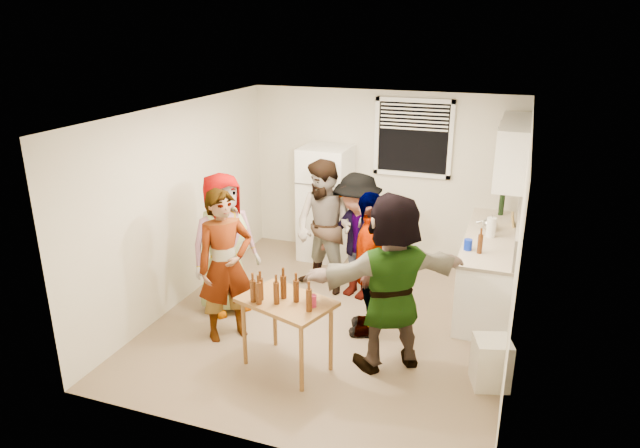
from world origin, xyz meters
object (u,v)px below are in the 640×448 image
at_px(guest_black, 367,331).
at_px(guest_back_right, 356,295).
at_px(beer_bottle_counter, 479,253).
at_px(trash_bin, 491,363).
at_px(kettle, 489,230).
at_px(red_cup, 312,306).
at_px(guest_orange, 388,363).
at_px(wine_bottle, 500,215).
at_px(guest_back_left, 324,290).
at_px(guest_grey, 228,308).
at_px(guest_stripe, 229,335).
at_px(blue_cup, 468,250).
at_px(serving_table, 288,366).
at_px(refrigerator, 326,203).
at_px(beer_bottle_table, 284,298).

bearing_deg(guest_black, guest_back_right, -164.39).
height_order(beer_bottle_counter, trash_bin, beer_bottle_counter).
height_order(kettle, red_cup, kettle).
relative_size(beer_bottle_counter, guest_orange, 0.12).
xyz_separation_m(wine_bottle, guest_black, (-1.28, -2.15, -0.90)).
xyz_separation_m(red_cup, guest_back_left, (-0.53, 1.88, -0.77)).
distance_m(guest_grey, guest_stripe, 0.67).
distance_m(blue_cup, serving_table, 2.47).
xyz_separation_m(beer_bottle_counter, guest_black, (-1.13, -0.61, -0.90)).
bearing_deg(beer_bottle_counter, serving_table, -137.11).
distance_m(wine_bottle, guest_black, 2.66).
relative_size(guest_grey, guest_back_left, 0.99).
distance_m(guest_stripe, guest_orange, 1.85).
relative_size(beer_bottle_counter, trash_bin, 0.45).
bearing_deg(red_cup, wine_bottle, 63.42).
xyz_separation_m(guest_grey, guest_stripe, (0.33, -0.58, 0.00)).
relative_size(red_cup, guest_orange, 0.06).
bearing_deg(wine_bottle, guest_back_left, -148.71).
bearing_deg(beer_bottle_counter, guest_stripe, -154.47).
xyz_separation_m(beer_bottle_counter, guest_stripe, (-2.61, -1.24, -0.90)).
bearing_deg(guest_grey, guest_back_right, -21.73).
bearing_deg(guest_back_right, guest_orange, -42.65).
xyz_separation_m(beer_bottle_counter, red_cup, (-1.44, -1.64, -0.13)).
xyz_separation_m(wine_bottle, guest_orange, (-0.90, -2.72, -0.90)).
bearing_deg(wine_bottle, guest_orange, -108.37).
bearing_deg(guest_orange, red_cup, -1.80).
relative_size(trash_bin, guest_grey, 0.29).
bearing_deg(blue_cup, beer_bottle_counter, -22.89).
bearing_deg(refrigerator, guest_back_left, -71.47).
distance_m(guest_back_left, guest_black, 1.20).
bearing_deg(blue_cup, serving_table, -133.74).
distance_m(trash_bin, guest_grey, 3.27).
height_order(beer_bottle_table, guest_black, beer_bottle_table).
bearing_deg(guest_back_left, trash_bin, -12.81).
height_order(wine_bottle, guest_black, wine_bottle).
distance_m(wine_bottle, beer_bottle_counter, 1.54).
distance_m(beer_bottle_table, guest_back_left, 1.98).
height_order(guest_stripe, guest_orange, guest_orange).
height_order(refrigerator, beer_bottle_counter, refrigerator).
relative_size(beer_bottle_counter, guest_stripe, 0.13).
xyz_separation_m(guest_stripe, guest_back_left, (0.64, 1.49, 0.00)).
distance_m(refrigerator, serving_table, 3.16).
bearing_deg(refrigerator, wine_bottle, 3.49).
bearing_deg(beer_bottle_table, guest_black, 56.24).
bearing_deg(refrigerator, beer_bottle_counter, -30.42).
bearing_deg(trash_bin, guest_grey, 170.29).
relative_size(refrigerator, blue_cup, 13.14).
bearing_deg(trash_bin, guest_stripe, -179.46).
bearing_deg(wine_bottle, guest_back_right, -142.00).
bearing_deg(guest_back_right, beer_bottle_table, -79.07).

